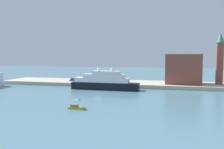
{
  "coord_description": "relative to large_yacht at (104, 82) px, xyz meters",
  "views": [
    {
      "loc": [
        27.79,
        -84.94,
        13.96
      ],
      "look_at": [
        4.08,
        6.0,
        6.62
      ],
      "focal_mm": 38.57,
      "sensor_mm": 36.0,
      "label": 1
    }
  ],
  "objects": [
    {
      "name": "ground",
      "position": [
        0.18,
        -9.5,
        -3.12
      ],
      "size": [
        400.0,
        400.0,
        0.0
      ],
      "primitive_type": "plane",
      "color": "slate"
    },
    {
      "name": "parked_car",
      "position": [
        -19.58,
        14.24,
        -0.93
      ],
      "size": [
        4.41,
        1.87,
        1.43
      ],
      "color": "#1E4C99",
      "rests_on": "quay_dock"
    },
    {
      "name": "quay_dock",
      "position": [
        0.18,
        16.69,
        -2.33
      ],
      "size": [
        110.0,
        20.4,
        1.57
      ],
      "primitive_type": "cube",
      "color": "#ADA38E",
      "rests_on": "ground"
    },
    {
      "name": "bell_tower",
      "position": [
        46.79,
        17.77,
        10.66
      ],
      "size": [
        3.38,
        3.38,
        22.32
      ],
      "color": "brown",
      "rests_on": "quay_dock"
    },
    {
      "name": "person_figure",
      "position": [
        -15.42,
        10.38,
        -0.79
      ],
      "size": [
        0.36,
        0.36,
        1.63
      ],
      "color": "#334C8C",
      "rests_on": "quay_dock"
    },
    {
      "name": "mooring_bollard",
      "position": [
        5.56,
        7.81,
        -1.24
      ],
      "size": [
        0.42,
        0.42,
        0.61
      ],
      "primitive_type": "cylinder",
      "color": "black",
      "rests_on": "quay_dock"
    },
    {
      "name": "large_yacht",
      "position": [
        0.0,
        0.0,
        0.0
      ],
      "size": [
        28.21,
        4.74,
        10.25
      ],
      "color": "black",
      "rests_on": "ground"
    },
    {
      "name": "small_motorboat",
      "position": [
        3.29,
        -36.68,
        -2.16
      ],
      "size": [
        4.5,
        1.54,
        2.99
      ],
      "color": "#B7991E",
      "rests_on": "ground"
    },
    {
      "name": "harbor_building",
      "position": [
        31.64,
        16.78,
        5.0
      ],
      "size": [
        15.17,
        12.07,
        13.1
      ],
      "primitive_type": "cube",
      "color": "brown",
      "rests_on": "quay_dock"
    }
  ]
}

